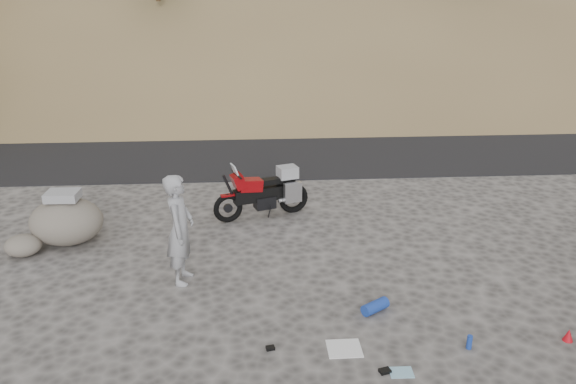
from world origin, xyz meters
name	(u,v)px	position (x,y,z in m)	size (l,w,h in m)	color
ground	(295,289)	(0.00, 0.00, 0.00)	(140.00, 140.00, 0.00)	#403D3B
road	(273,145)	(0.00, 9.00, 0.00)	(120.00, 7.00, 0.05)	black
motorcycle	(266,193)	(-0.37, 3.18, 0.56)	(2.11, 1.03, 1.30)	black
man	(184,280)	(-1.89, 0.42, 0.00)	(0.70, 0.46, 1.92)	gray
boulder	(66,220)	(-4.31, 2.09, 0.48)	(1.65, 1.49, 1.09)	#5A544D
small_rock	(23,245)	(-4.99, 1.58, 0.20)	(0.86, 0.83, 0.40)	#5A544D
gear_white_cloth	(344,348)	(0.57, -1.70, 0.01)	(0.48, 0.43, 0.02)	white
gear_blue_mat	(375,306)	(1.20, -0.78, 0.09)	(0.18, 0.18, 0.46)	#1A3A9D
gear_bottle	(469,342)	(2.32, -1.80, 0.10)	(0.08, 0.08, 0.21)	#1A3A9D
gear_funnel	(568,335)	(3.81, -1.71, 0.09)	(0.15, 0.15, 0.19)	red
gear_glove_a	(385,371)	(1.02, -2.23, 0.02)	(0.15, 0.11, 0.04)	black
gear_glove_b	(270,348)	(-0.47, -1.63, 0.02)	(0.12, 0.09, 0.04)	black
gear_blue_cloth	(401,372)	(1.24, -2.25, 0.01)	(0.31, 0.23, 0.01)	#88BAD2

